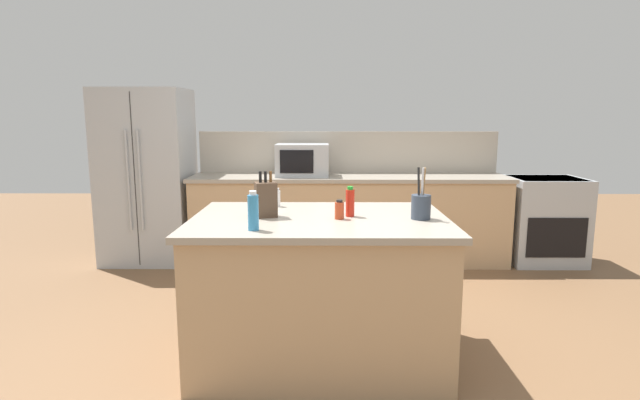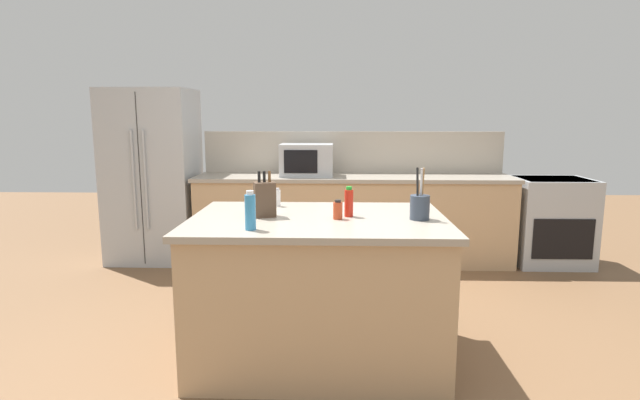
% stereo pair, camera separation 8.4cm
% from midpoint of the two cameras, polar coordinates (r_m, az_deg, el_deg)
% --- Properties ---
extents(ground_plane, '(14.00, 14.00, 0.00)m').
position_cam_midpoint_polar(ground_plane, '(3.46, -0.78, -17.42)').
color(ground_plane, brown).
extents(back_counter_run, '(3.37, 0.66, 0.94)m').
position_cam_midpoint_polar(back_counter_run, '(5.40, 2.88, -2.17)').
color(back_counter_run, tan).
rests_on(back_counter_run, ground_plane).
extents(wall_backsplash, '(3.33, 0.03, 0.46)m').
position_cam_midpoint_polar(wall_backsplash, '(5.61, 2.80, 5.49)').
color(wall_backsplash, '#B2A899').
rests_on(wall_backsplash, back_counter_run).
extents(kitchen_island, '(1.61, 1.10, 0.94)m').
position_cam_midpoint_polar(kitchen_island, '(3.27, -0.79, -10.03)').
color(kitchen_island, tan).
rests_on(kitchen_island, ground_plane).
extents(refrigerator, '(0.91, 0.75, 1.85)m').
position_cam_midpoint_polar(refrigerator, '(5.71, -19.54, 2.56)').
color(refrigerator, '#ADB2B7').
rests_on(refrigerator, ground_plane).
extents(range_oven, '(0.76, 0.65, 0.92)m').
position_cam_midpoint_polar(range_oven, '(5.88, 23.85, -2.06)').
color(range_oven, '#ADB2B7').
rests_on(range_oven, ground_plane).
extents(microwave, '(0.55, 0.39, 0.34)m').
position_cam_midpoint_polar(microwave, '(5.30, -2.50, 4.59)').
color(microwave, '#ADB2B7').
rests_on(microwave, back_counter_run).
extents(knife_block, '(0.15, 0.13, 0.29)m').
position_cam_midpoint_polar(knife_block, '(3.15, -6.97, 0.08)').
color(knife_block, '#4C3828').
rests_on(knife_block, kitchen_island).
extents(utensil_crock, '(0.12, 0.12, 0.32)m').
position_cam_midpoint_polar(utensil_crock, '(3.12, 10.70, -0.66)').
color(utensil_crock, '#333D4C').
rests_on(utensil_crock, kitchen_island).
extents(hot_sauce_bottle, '(0.06, 0.06, 0.19)m').
position_cam_midpoint_polar(hot_sauce_bottle, '(3.15, 2.69, -0.27)').
color(hot_sauce_bottle, red).
rests_on(hot_sauce_bottle, kitchen_island).
extents(salt_shaker, '(0.05, 0.05, 0.13)m').
position_cam_midpoint_polar(salt_shaker, '(3.52, -5.61, 0.24)').
color(salt_shaker, silver).
rests_on(salt_shaker, kitchen_island).
extents(dish_soap_bottle, '(0.06, 0.06, 0.22)m').
position_cam_midpoint_polar(dish_soap_bottle, '(2.80, -8.50, -1.34)').
color(dish_soap_bottle, '#3384BC').
rests_on(dish_soap_bottle, kitchen_island).
extents(spice_jar_paprika, '(0.06, 0.06, 0.12)m').
position_cam_midpoint_polar(spice_jar_paprika, '(3.07, 1.45, -1.16)').
color(spice_jar_paprika, '#B73D1E').
rests_on(spice_jar_paprika, kitchen_island).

